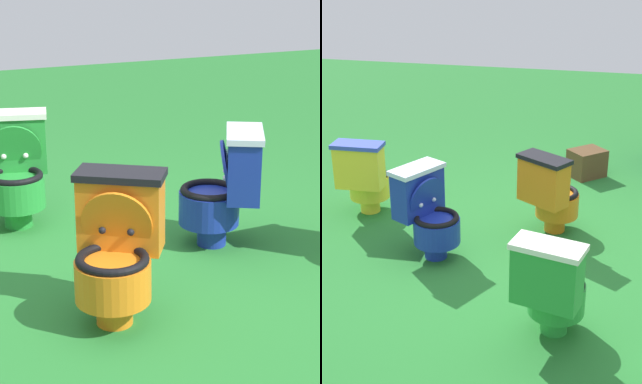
{
  "view_description": "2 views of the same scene",
  "coord_description": "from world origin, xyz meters",
  "views": [
    {
      "loc": [
        1.18,
        3.36,
        1.78
      ],
      "look_at": [
        -0.43,
        -0.46,
        0.31
      ],
      "focal_mm": 66.64,
      "sensor_mm": 36.0,
      "label": 1
    },
    {
      "loc": [
        0.62,
        -4.28,
        2.4
      ],
      "look_at": [
        -0.33,
        -0.13,
        0.55
      ],
      "focal_mm": 56.28,
      "sensor_mm": 36.0,
      "label": 2
    }
  ],
  "objects": [
    {
      "name": "ground",
      "position": [
        0.0,
        0.0,
        0.0
      ],
      "size": [
        14.0,
        14.0,
        0.0
      ],
      "primitive_type": "plane",
      "color": "#26752D"
    },
    {
      "name": "toilet_orange",
      "position": [
        0.15,
        0.37,
        0.37
      ],
      "size": [
        0.6,
        0.63,
        0.73
      ],
      "rotation": [
        0.0,
        0.0,
        5.72
      ],
      "color": "orange",
      "rests_on": "ground"
    },
    {
      "name": "toilet_blue",
      "position": [
        -0.75,
        -0.22,
        0.37
      ],
      "size": [
        0.62,
        0.59,
        0.73
      ],
      "rotation": [
        0.0,
        0.0,
        4.22
      ],
      "color": "#192D9E",
      "rests_on": "ground"
    },
    {
      "name": "toilet_green",
      "position": [
        0.33,
        -1.08,
        0.37
      ],
      "size": [
        0.51,
        0.57,
        0.73
      ],
      "rotation": [
        0.0,
        0.0,
        6.05
      ],
      "color": "green",
      "rests_on": "ground"
    }
  ]
}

